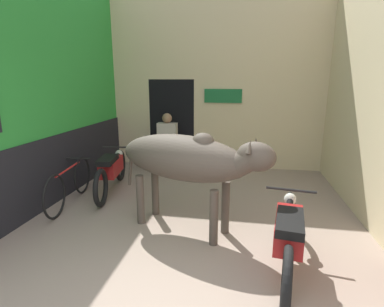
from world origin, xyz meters
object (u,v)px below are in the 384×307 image
(bicycle, at_px, (70,184))
(plastic_stool, at_px, (150,157))
(cow, at_px, (187,159))
(motorcycle_near, at_px, (288,234))
(shopkeeper_seated, at_px, (167,141))
(motorcycle_far, at_px, (111,170))

(bicycle, distance_m, plastic_stool, 2.41)
(cow, relative_size, motorcycle_near, 1.13)
(bicycle, bearing_deg, shopkeeper_seated, 63.25)
(motorcycle_far, distance_m, shopkeeper_seated, 1.70)
(cow, relative_size, shopkeeper_seated, 1.71)
(cow, distance_m, plastic_stool, 3.28)
(bicycle, xyz_separation_m, plastic_stool, (0.66, 2.32, -0.10))
(motorcycle_far, relative_size, bicycle, 1.14)
(motorcycle_near, xyz_separation_m, plastic_stool, (-2.68, 3.59, -0.18))
(motorcycle_near, height_order, motorcycle_far, motorcycle_near)
(motorcycle_near, height_order, bicycle, motorcycle_near)
(motorcycle_far, bearing_deg, plastic_stool, 82.67)
(cow, xyz_separation_m, motorcycle_far, (-1.65, 1.18, -0.58))
(shopkeeper_seated, bearing_deg, motorcycle_far, -113.30)
(shopkeeper_seated, height_order, plastic_stool, shopkeeper_seated)
(cow, distance_m, motorcycle_far, 2.11)
(motorcycle_near, bearing_deg, bicycle, 159.07)
(cow, bearing_deg, motorcycle_near, -30.79)
(motorcycle_near, distance_m, shopkeeper_seated, 4.13)
(cow, xyz_separation_m, shopkeeper_seated, (-0.99, 2.72, -0.32))
(motorcycle_far, height_order, plastic_stool, motorcycle_far)
(cow, relative_size, bicycle, 1.30)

